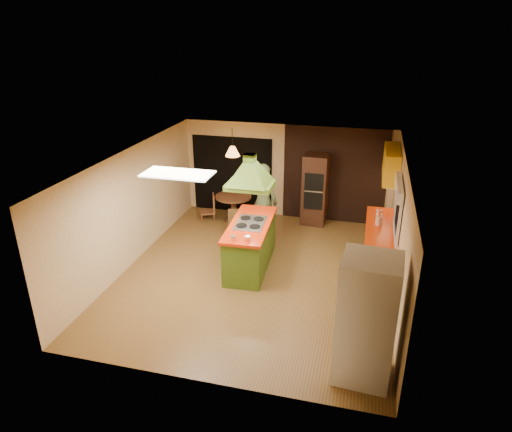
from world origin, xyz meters
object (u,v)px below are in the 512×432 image
(kitchen_island, at_px, (250,245))
(dining_table, at_px, (234,203))
(refrigerator, at_px, (366,320))
(wall_oven, at_px, (315,190))
(man, at_px, (263,203))
(canister_large, at_px, (379,218))

(kitchen_island, bearing_deg, dining_table, 112.01)
(refrigerator, height_order, wall_oven, refrigerator)
(man, height_order, canister_large, man)
(kitchen_island, distance_m, canister_large, 2.81)
(kitchen_island, bearing_deg, wall_oven, 66.29)
(man, distance_m, dining_table, 1.44)
(wall_oven, xyz_separation_m, dining_table, (-2.08, -0.39, -0.43))
(kitchen_island, xyz_separation_m, canister_large, (2.61, 0.91, 0.51))
(wall_oven, height_order, canister_large, wall_oven)
(kitchen_island, bearing_deg, man, 89.19)
(refrigerator, relative_size, wall_oven, 1.07)
(refrigerator, relative_size, canister_large, 9.74)
(dining_table, bearing_deg, canister_large, -20.50)
(kitchen_island, relative_size, wall_oven, 1.13)
(wall_oven, distance_m, dining_table, 2.15)
(kitchen_island, height_order, man, man)
(canister_large, bearing_deg, dining_table, 159.50)
(dining_table, bearing_deg, refrigerator, -55.30)
(wall_oven, bearing_deg, kitchen_island, -107.60)
(refrigerator, distance_m, dining_table, 6.19)
(dining_table, bearing_deg, man, -42.01)
(kitchen_island, height_order, dining_table, kitchen_island)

